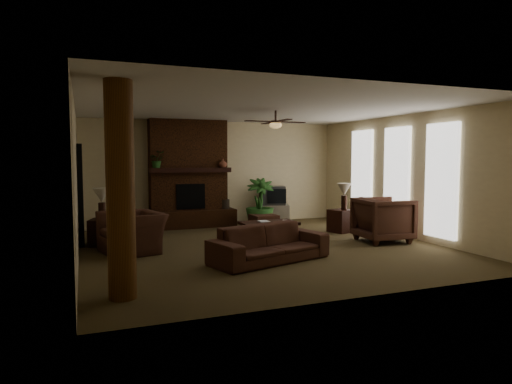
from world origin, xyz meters
name	(u,v)px	position (x,y,z in m)	size (l,w,h in m)	color
room_shell	(263,179)	(0.00, 0.00, 1.40)	(7.00, 7.00, 7.00)	brown
fireplace	(189,183)	(-0.80, 3.22, 1.16)	(2.40, 0.70, 2.80)	#4C2814
windows	(397,178)	(3.45, 0.20, 1.35)	(0.08, 3.65, 2.35)	white
log_column	(120,191)	(-2.95, -2.40, 1.40)	(0.36, 0.36, 2.80)	brown
doorway	(81,194)	(-3.44, 1.80, 1.05)	(0.10, 1.00, 2.10)	black
ceiling_fan	(276,124)	(0.40, 0.30, 2.53)	(1.35, 1.35, 0.37)	black
sofa	(270,237)	(-0.36, -1.18, 0.42)	(2.17, 0.63, 0.85)	#4A2B1F
armchair_left	(132,225)	(-2.54, 0.48, 0.52)	(1.19, 0.77, 1.04)	#4A2B1F
armchair_right	(383,217)	(2.66, -0.38, 0.53)	(1.03, 0.97, 1.06)	#4A2B1F
coffee_table	(269,224)	(0.35, 0.54, 0.37)	(1.20, 0.70, 0.43)	black
ottoman	(264,223)	(0.80, 1.90, 0.20)	(0.60, 0.60, 0.40)	#4A2B1F
tv_stand	(273,213)	(1.59, 3.15, 0.25)	(0.85, 0.50, 0.50)	silver
tv	(273,195)	(1.58, 3.14, 0.76)	(0.76, 0.68, 0.52)	#353538
floor_vase	(223,209)	(0.12, 3.15, 0.43)	(0.34, 0.34, 0.77)	black
floor_plant	(260,214)	(0.87, 2.35, 0.36)	(0.72, 1.29, 0.72)	#2B5923
side_table_left	(103,232)	(-3.03, 1.39, 0.28)	(0.50, 0.50, 0.55)	black
lamp_left	(102,198)	(-3.04, 1.33, 1.00)	(0.45, 0.45, 0.65)	black
side_table_right	(341,221)	(2.49, 1.04, 0.28)	(0.50, 0.50, 0.55)	black
lamp_right	(344,191)	(2.54, 1.00, 1.00)	(0.40, 0.40, 0.65)	black
mantel_plant	(157,161)	(-1.65, 2.98, 1.72)	(0.38, 0.42, 0.33)	#2B5923
mantel_vase	(223,163)	(0.06, 2.94, 1.67)	(0.22, 0.23, 0.22)	brown
book_a	(259,216)	(0.12, 0.53, 0.57)	(0.22, 0.03, 0.29)	#999999
book_b	(282,215)	(0.64, 0.47, 0.58)	(0.21, 0.02, 0.29)	#999999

